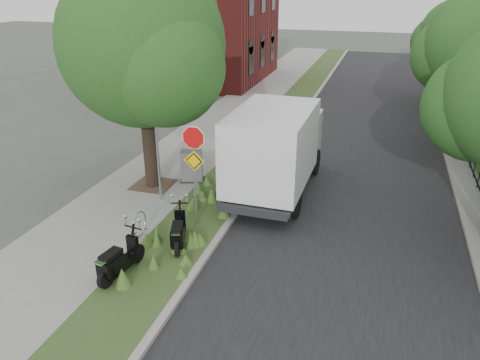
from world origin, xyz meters
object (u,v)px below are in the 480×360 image
at_px(box_truck, 276,146).
at_px(sign_assembly, 194,156).
at_px(scooter_near, 116,264).
at_px(scooter_far, 178,235).
at_px(utility_cabinet, 192,166).

bearing_deg(box_truck, sign_assembly, -118.32).
relative_size(scooter_near, scooter_far, 1.07).
relative_size(scooter_near, box_truck, 0.29).
bearing_deg(sign_assembly, scooter_near, -104.21).
bearing_deg(sign_assembly, scooter_far, -87.98).
bearing_deg(sign_assembly, box_truck, 61.68).
bearing_deg(scooter_far, box_truck, 70.32).
distance_m(box_truck, utility_cabinet, 3.28).
height_order(scooter_near, utility_cabinet, utility_cabinet).
distance_m(sign_assembly, box_truck, 3.63).
xyz_separation_m(scooter_far, box_truck, (1.65, 4.61, 1.23)).
bearing_deg(scooter_near, box_truck, 68.48).
bearing_deg(scooter_far, utility_cabinet, 108.02).
relative_size(sign_assembly, scooter_far, 1.99).
distance_m(sign_assembly, scooter_far, 2.33).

